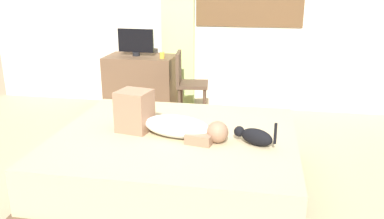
{
  "coord_description": "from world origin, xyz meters",
  "views": [
    {
      "loc": [
        0.66,
        -2.9,
        1.69
      ],
      "look_at": [
        0.09,
        0.29,
        0.64
      ],
      "focal_mm": 37.53,
      "sensor_mm": 36.0,
      "label": 1
    }
  ],
  "objects_px": {
    "desk": "(141,83)",
    "cup": "(162,55)",
    "tv_monitor": "(136,42)",
    "person_lying": "(166,121)",
    "bed": "(176,161)",
    "cat": "(255,136)",
    "chair_by_desk": "(187,81)"
  },
  "relations": [
    {
      "from": "person_lying",
      "to": "cat",
      "type": "xyz_separation_m",
      "value": [
        0.71,
        -0.08,
        -0.05
      ]
    },
    {
      "from": "cup",
      "to": "desk",
      "type": "bearing_deg",
      "value": 159.17
    },
    {
      "from": "chair_by_desk",
      "to": "tv_monitor",
      "type": "bearing_deg",
      "value": 157.88
    },
    {
      "from": "desk",
      "to": "tv_monitor",
      "type": "relative_size",
      "value": 1.87
    },
    {
      "from": "cat",
      "to": "desk",
      "type": "xyz_separation_m",
      "value": [
        -1.55,
        2.15,
        -0.19
      ]
    },
    {
      "from": "chair_by_desk",
      "to": "cat",
      "type": "bearing_deg",
      "value": -64.59
    },
    {
      "from": "bed",
      "to": "person_lying",
      "type": "distance_m",
      "value": 0.37
    },
    {
      "from": "bed",
      "to": "cat",
      "type": "xyz_separation_m",
      "value": [
        0.64,
        -0.12,
        0.32
      ]
    },
    {
      "from": "bed",
      "to": "cat",
      "type": "bearing_deg",
      "value": -10.32
    },
    {
      "from": "tv_monitor",
      "to": "cup",
      "type": "relative_size",
      "value": 6.07
    },
    {
      "from": "cup",
      "to": "chair_by_desk",
      "type": "height_order",
      "value": "chair_by_desk"
    },
    {
      "from": "cat",
      "to": "person_lying",
      "type": "bearing_deg",
      "value": 173.46
    },
    {
      "from": "cat",
      "to": "desk",
      "type": "height_order",
      "value": "desk"
    },
    {
      "from": "cup",
      "to": "chair_by_desk",
      "type": "bearing_deg",
      "value": -26.31
    },
    {
      "from": "tv_monitor",
      "to": "person_lying",
      "type": "bearing_deg",
      "value": -66.53
    },
    {
      "from": "tv_monitor",
      "to": "cup",
      "type": "height_order",
      "value": "tv_monitor"
    },
    {
      "from": "bed",
      "to": "chair_by_desk",
      "type": "relative_size",
      "value": 2.32
    },
    {
      "from": "tv_monitor",
      "to": "chair_by_desk",
      "type": "distance_m",
      "value": 0.89
    },
    {
      "from": "bed",
      "to": "tv_monitor",
      "type": "height_order",
      "value": "tv_monitor"
    },
    {
      "from": "person_lying",
      "to": "cat",
      "type": "distance_m",
      "value": 0.72
    },
    {
      "from": "cup",
      "to": "tv_monitor",
      "type": "bearing_deg",
      "value": 161.98
    },
    {
      "from": "desk",
      "to": "chair_by_desk",
      "type": "xyz_separation_m",
      "value": [
        0.68,
        -0.3,
        0.14
      ]
    },
    {
      "from": "tv_monitor",
      "to": "chair_by_desk",
      "type": "bearing_deg",
      "value": -22.12
    },
    {
      "from": "person_lying",
      "to": "tv_monitor",
      "type": "height_order",
      "value": "tv_monitor"
    },
    {
      "from": "tv_monitor",
      "to": "cat",
      "type": "bearing_deg",
      "value": -53.15
    },
    {
      "from": "cup",
      "to": "cat",
      "type": "bearing_deg",
      "value": -58.72
    },
    {
      "from": "desk",
      "to": "cup",
      "type": "relative_size",
      "value": 11.36
    },
    {
      "from": "tv_monitor",
      "to": "cup",
      "type": "xyz_separation_m",
      "value": [
        0.38,
        -0.12,
        -0.14
      ]
    },
    {
      "from": "cat",
      "to": "chair_by_desk",
      "type": "distance_m",
      "value": 2.05
    },
    {
      "from": "tv_monitor",
      "to": "chair_by_desk",
      "type": "relative_size",
      "value": 0.56
    },
    {
      "from": "person_lying",
      "to": "desk",
      "type": "xyz_separation_m",
      "value": [
        -0.84,
        2.07,
        -0.23
      ]
    },
    {
      "from": "cat",
      "to": "cup",
      "type": "height_order",
      "value": "cup"
    }
  ]
}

